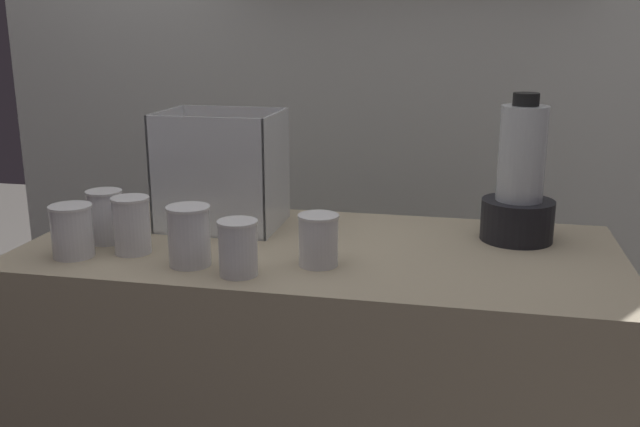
{
  "coord_description": "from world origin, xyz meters",
  "views": [
    {
      "loc": [
        0.33,
        -1.57,
        1.41
      ],
      "look_at": [
        0.0,
        0.0,
        0.98
      ],
      "focal_mm": 39.66,
      "sensor_mm": 36.0,
      "label": 1
    }
  ],
  "objects_px": {
    "juice_cup_beet_far_left": "(73,234)",
    "juice_cup_mango_far_right": "(238,250)",
    "juice_cup_pomegranate_left": "(106,219)",
    "juice_cup_carrot_middle": "(132,229)",
    "juice_cup_beet_rightmost": "(318,243)",
    "carrot_display_bin": "(224,190)",
    "blender_pitcher": "(520,187)",
    "juice_cup_beet_right": "(189,239)"
  },
  "relations": [
    {
      "from": "juice_cup_beet_right",
      "to": "carrot_display_bin",
      "type": "bearing_deg",
      "value": 95.69
    },
    {
      "from": "juice_cup_carrot_middle",
      "to": "juice_cup_beet_rightmost",
      "type": "distance_m",
      "value": 0.44
    },
    {
      "from": "juice_cup_mango_far_right",
      "to": "carrot_display_bin",
      "type": "bearing_deg",
      "value": 113.59
    },
    {
      "from": "juice_cup_beet_far_left",
      "to": "juice_cup_carrot_middle",
      "type": "relative_size",
      "value": 0.91
    },
    {
      "from": "carrot_display_bin",
      "to": "juice_cup_beet_far_left",
      "type": "xyz_separation_m",
      "value": [
        -0.25,
        -0.32,
        -0.04
      ]
    },
    {
      "from": "juice_cup_mango_far_right",
      "to": "blender_pitcher",
      "type": "bearing_deg",
      "value": 32.99
    },
    {
      "from": "juice_cup_beet_far_left",
      "to": "juice_cup_pomegranate_left",
      "type": "bearing_deg",
      "value": 80.31
    },
    {
      "from": "juice_cup_beet_far_left",
      "to": "juice_cup_mango_far_right",
      "type": "relative_size",
      "value": 1.01
    },
    {
      "from": "carrot_display_bin",
      "to": "juice_cup_carrot_middle",
      "type": "height_order",
      "value": "carrot_display_bin"
    },
    {
      "from": "carrot_display_bin",
      "to": "juice_cup_beet_right",
      "type": "distance_m",
      "value": 0.32
    },
    {
      "from": "carrot_display_bin",
      "to": "blender_pitcher",
      "type": "height_order",
      "value": "blender_pitcher"
    },
    {
      "from": "blender_pitcher",
      "to": "juice_cup_mango_far_right",
      "type": "xyz_separation_m",
      "value": [
        -0.59,
        -0.38,
        -0.08
      ]
    },
    {
      "from": "juice_cup_beet_far_left",
      "to": "juice_cup_beet_right",
      "type": "relative_size",
      "value": 0.9
    },
    {
      "from": "juice_cup_beet_rightmost",
      "to": "juice_cup_pomegranate_left",
      "type": "bearing_deg",
      "value": 173.71
    },
    {
      "from": "juice_cup_beet_rightmost",
      "to": "juice_cup_beet_far_left",
      "type": "bearing_deg",
      "value": -174.18
    },
    {
      "from": "juice_cup_carrot_middle",
      "to": "carrot_display_bin",
      "type": "bearing_deg",
      "value": 63.84
    },
    {
      "from": "juice_cup_pomegranate_left",
      "to": "juice_cup_carrot_middle",
      "type": "relative_size",
      "value": 0.97
    },
    {
      "from": "carrot_display_bin",
      "to": "blender_pitcher",
      "type": "relative_size",
      "value": 0.84
    },
    {
      "from": "juice_cup_beet_right",
      "to": "juice_cup_carrot_middle",
      "type": "bearing_deg",
      "value": 161.73
    },
    {
      "from": "juice_cup_beet_right",
      "to": "blender_pitcher",
      "type": "bearing_deg",
      "value": 25.7
    },
    {
      "from": "carrot_display_bin",
      "to": "juice_cup_beet_rightmost",
      "type": "relative_size",
      "value": 2.63
    },
    {
      "from": "juice_cup_beet_rightmost",
      "to": "juice_cup_mango_far_right",
      "type": "bearing_deg",
      "value": -147.7
    },
    {
      "from": "juice_cup_beet_right",
      "to": "juice_cup_beet_rightmost",
      "type": "xyz_separation_m",
      "value": [
        0.28,
        0.06,
        -0.01
      ]
    },
    {
      "from": "carrot_display_bin",
      "to": "juice_cup_carrot_middle",
      "type": "xyz_separation_m",
      "value": [
        -0.13,
        -0.26,
        -0.04
      ]
    },
    {
      "from": "carrot_display_bin",
      "to": "juice_cup_carrot_middle",
      "type": "bearing_deg",
      "value": -116.16
    },
    {
      "from": "juice_cup_beet_rightmost",
      "to": "juice_cup_carrot_middle",
      "type": "bearing_deg",
      "value": -179.53
    },
    {
      "from": "blender_pitcher",
      "to": "juice_cup_beet_right",
      "type": "distance_m",
      "value": 0.79
    },
    {
      "from": "juice_cup_beet_far_left",
      "to": "juice_cup_pomegranate_left",
      "type": "xyz_separation_m",
      "value": [
        0.02,
        0.12,
        0.0
      ]
    },
    {
      "from": "carrot_display_bin",
      "to": "juice_cup_beet_right",
      "type": "relative_size",
      "value": 2.26
    },
    {
      "from": "juice_cup_beet_rightmost",
      "to": "carrot_display_bin",
      "type": "bearing_deg",
      "value": 139.61
    },
    {
      "from": "carrot_display_bin",
      "to": "blender_pitcher",
      "type": "distance_m",
      "value": 0.74
    },
    {
      "from": "juice_cup_carrot_middle",
      "to": "juice_cup_beet_rightmost",
      "type": "bearing_deg",
      "value": 0.47
    },
    {
      "from": "carrot_display_bin",
      "to": "juice_cup_beet_far_left",
      "type": "distance_m",
      "value": 0.41
    },
    {
      "from": "blender_pitcher",
      "to": "juice_cup_mango_far_right",
      "type": "distance_m",
      "value": 0.7
    },
    {
      "from": "juice_cup_carrot_middle",
      "to": "juice_cup_beet_right",
      "type": "xyz_separation_m",
      "value": [
        0.16,
        -0.05,
        0.0
      ]
    },
    {
      "from": "juice_cup_beet_far_left",
      "to": "juice_cup_beet_right",
      "type": "distance_m",
      "value": 0.28
    },
    {
      "from": "blender_pitcher",
      "to": "juice_cup_beet_rightmost",
      "type": "xyz_separation_m",
      "value": [
        -0.43,
        -0.28,
        -0.08
      ]
    },
    {
      "from": "blender_pitcher",
      "to": "juice_cup_pomegranate_left",
      "type": "height_order",
      "value": "blender_pitcher"
    },
    {
      "from": "juice_cup_pomegranate_left",
      "to": "juice_cup_beet_rightmost",
      "type": "xyz_separation_m",
      "value": [
        0.54,
        -0.06,
        -0.01
      ]
    },
    {
      "from": "juice_cup_pomegranate_left",
      "to": "blender_pitcher",
      "type": "bearing_deg",
      "value": 13.07
    },
    {
      "from": "juice_cup_carrot_middle",
      "to": "juice_cup_beet_rightmost",
      "type": "height_order",
      "value": "juice_cup_carrot_middle"
    },
    {
      "from": "juice_cup_beet_rightmost",
      "to": "blender_pitcher",
      "type": "bearing_deg",
      "value": 33.23
    }
  ]
}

